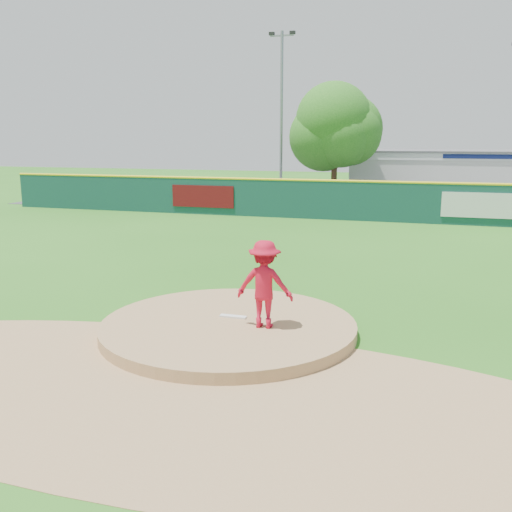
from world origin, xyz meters
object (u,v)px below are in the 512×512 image
(van, at_px, (346,199))
(playground_slide, at_px, (172,192))
(pool_building_grp, at_px, (463,174))
(light_pole_left, at_px, (281,109))
(pitcher, at_px, (265,284))
(deciduous_tree, at_px, (335,131))

(van, relative_size, playground_slide, 1.73)
(pool_building_grp, xyz_separation_m, light_pole_left, (-12.00, -4.99, 4.39))
(pitcher, bearing_deg, van, -88.59)
(light_pole_left, bearing_deg, pool_building_grp, 22.60)
(pitcher, distance_m, light_pole_left, 28.36)
(van, relative_size, deciduous_tree, 0.68)
(pool_building_grp, height_order, playground_slide, pool_building_grp)
(pool_building_grp, bearing_deg, light_pole_left, -157.40)
(pool_building_grp, height_order, light_pole_left, light_pole_left)
(pool_building_grp, bearing_deg, deciduous_tree, -138.84)
(pitcher, distance_m, van, 21.75)
(pitcher, relative_size, light_pole_left, 0.17)
(pitcher, height_order, light_pole_left, light_pole_left)
(van, bearing_deg, light_pole_left, 28.84)
(light_pole_left, bearing_deg, deciduous_tree, -26.57)
(pitcher, bearing_deg, pool_building_grp, -101.82)
(pitcher, xyz_separation_m, light_pole_left, (-6.84, 27.09, 4.88))
(van, distance_m, pool_building_grp, 12.41)
(pool_building_grp, bearing_deg, van, -122.85)
(playground_slide, height_order, light_pole_left, light_pole_left)
(pitcher, bearing_deg, light_pole_left, -78.51)
(deciduous_tree, relative_size, light_pole_left, 0.67)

